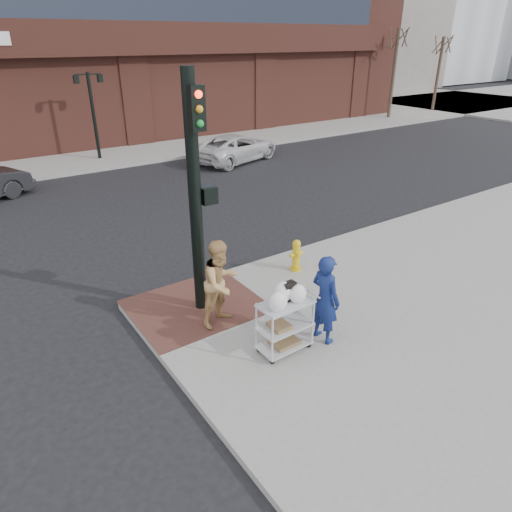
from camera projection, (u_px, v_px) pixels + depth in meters
ground at (240, 321)px, 9.96m from camera, size 220.00×220.00×0.00m
sidewalk_far at (162, 107)px, 40.05m from camera, size 65.00×36.00×0.15m
brick_curb_ramp at (196, 305)px, 10.25m from camera, size 2.80×2.40×0.01m
filler_block at (347, 6)px, 54.72m from camera, size 14.00×20.00×18.00m
bare_tree_a at (399, 27)px, 31.77m from camera, size 1.80×1.80×7.20m
bare_tree_b at (444, 34)px, 35.42m from camera, size 1.80×1.80×6.70m
lamp_post at (92, 107)px, 21.71m from camera, size 1.32×0.22×4.00m
traffic_signal_pole at (196, 192)px, 9.06m from camera, size 0.61×0.51×5.00m
woman_blue at (325, 299)px, 8.75m from camera, size 0.49×0.70×1.83m
pedestrian_tan at (221, 283)px, 9.29m from camera, size 1.06×0.92×1.86m
minivan_white at (236, 148)px, 22.55m from camera, size 5.17×3.46×1.32m
utility_cart at (285, 321)px, 8.54m from camera, size 1.04×0.59×1.42m
fire_hydrant at (296, 255)px, 11.66m from camera, size 0.40×0.28×0.84m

